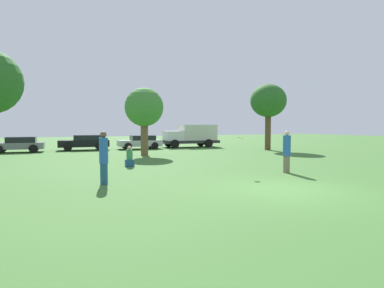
{
  "coord_description": "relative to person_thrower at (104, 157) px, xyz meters",
  "views": [
    {
      "loc": [
        -7.34,
        -8.39,
        2.14
      ],
      "look_at": [
        -1.39,
        4.68,
        1.34
      ],
      "focal_mm": 29.83,
      "sensor_mm": 36.0,
      "label": 1
    }
  ],
  "objects": [
    {
      "name": "ground_plane",
      "position": [
        5.47,
        -3.55,
        -1.0
      ],
      "size": [
        120.0,
        120.0,
        0.0
      ],
      "primitive_type": "plane",
      "color": "#3D6B2D"
    },
    {
      "name": "tree_1",
      "position": [
        4.64,
        10.85,
        2.47
      ],
      "size": [
        2.83,
        2.83,
        4.96
      ],
      "color": "brown",
      "rests_on": "ground"
    },
    {
      "name": "bystander_sitting",
      "position": [
        2.1,
        4.82,
        -0.55
      ],
      "size": [
        0.44,
        0.36,
        1.1
      ],
      "color": "navy",
      "rests_on": "ground"
    },
    {
      "name": "person_thrower",
      "position": [
        0.0,
        0.0,
        0.0
      ],
      "size": [
        0.32,
        0.32,
        1.96
      ],
      "rotation": [
        0.0,
        0.0,
        -0.05
      ],
      "color": "navy",
      "rests_on": "ground"
    },
    {
      "name": "frisbee",
      "position": [
        5.86,
        -0.06,
        0.63
      ],
      "size": [
        0.26,
        0.26,
        0.1
      ],
      "color": "yellow"
    },
    {
      "name": "parked_car_grey",
      "position": [
        -4.02,
        17.7,
        -0.33
      ],
      "size": [
        4.07,
        2.21,
        1.27
      ],
      "rotation": [
        0.0,
        0.0,
        3.08
      ],
      "color": "slate",
      "rests_on": "ground"
    },
    {
      "name": "person_catcher",
      "position": [
        8.16,
        -0.43,
        -0.02
      ],
      "size": [
        0.35,
        0.35,
        1.94
      ],
      "rotation": [
        0.0,
        0.0,
        3.09
      ],
      "color": "#726651",
      "rests_on": "ground"
    },
    {
      "name": "delivery_truck_white",
      "position": [
        11.65,
        17.84,
        0.23
      ],
      "size": [
        5.86,
        2.65,
        2.29
      ],
      "rotation": [
        0.0,
        0.0,
        3.08
      ],
      "color": "#2D2D33",
      "rests_on": "ground"
    },
    {
      "name": "parked_car_black",
      "position": [
        1.18,
        18.13,
        -0.28
      ],
      "size": [
        4.42,
        2.25,
        1.35
      ],
      "rotation": [
        0.0,
        0.0,
        3.08
      ],
      "color": "black",
      "rests_on": "ground"
    },
    {
      "name": "parked_car_silver",
      "position": [
        6.14,
        17.47,
        -0.32
      ],
      "size": [
        4.11,
        2.23,
        1.28
      ],
      "rotation": [
        0.0,
        0.0,
        3.08
      ],
      "color": "#B2B2B7",
      "rests_on": "ground"
    },
    {
      "name": "tree_2",
      "position": [
        16.26,
        11.38,
        3.35
      ],
      "size": [
        3.2,
        3.2,
        5.91
      ],
      "color": "brown",
      "rests_on": "ground"
    }
  ]
}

